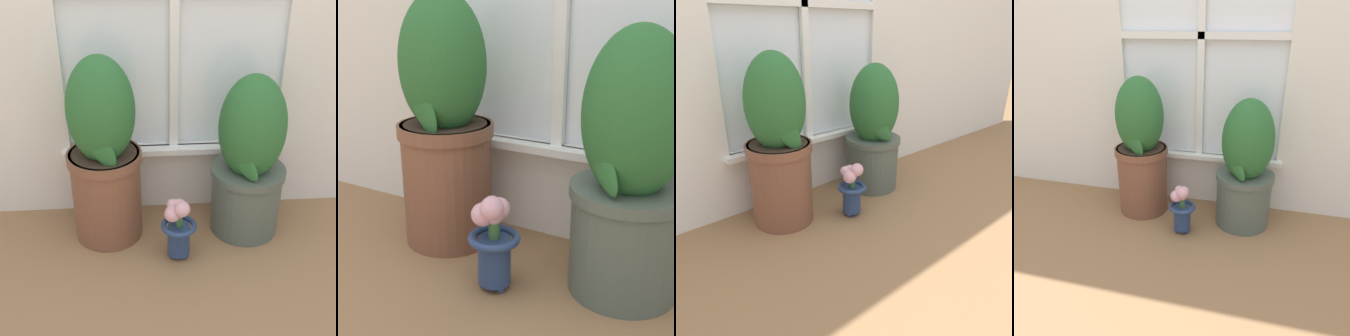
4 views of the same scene
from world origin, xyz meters
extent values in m
plane|color=olive|center=(0.00, 0.00, 0.00)|extent=(10.00, 10.00, 0.00)
cube|color=silver|center=(0.00, 0.69, 0.15)|extent=(0.87, 0.05, 0.31)
cube|color=white|center=(0.00, 0.65, 0.29)|extent=(0.93, 0.06, 0.02)
cylinder|color=brown|center=(-0.28, 0.49, 0.19)|extent=(0.27, 0.27, 0.38)
cylinder|color=brown|center=(-0.28, 0.49, 0.36)|extent=(0.29, 0.29, 0.04)
cylinder|color=#38281E|center=(-0.28, 0.49, 0.37)|extent=(0.25, 0.25, 0.01)
ellipsoid|color=#28602D|center=(-0.28, 0.49, 0.55)|extent=(0.25, 0.25, 0.41)
ellipsoid|color=#28602D|center=(-0.30, 0.40, 0.47)|extent=(0.19, 0.06, 0.25)
cylinder|color=#4C564C|center=(0.28, 0.49, 0.15)|extent=(0.28, 0.28, 0.29)
cylinder|color=#4C564C|center=(0.28, 0.49, 0.28)|extent=(0.30, 0.30, 0.03)
cylinder|color=#38281E|center=(0.28, 0.49, 0.29)|extent=(0.26, 0.26, 0.01)
ellipsoid|color=#28602D|center=(0.28, 0.49, 0.47)|extent=(0.26, 0.26, 0.42)
ellipsoid|color=#28602D|center=(0.22, 0.41, 0.39)|extent=(0.19, 0.15, 0.22)
sphere|color=navy|center=(-0.01, 0.35, 0.01)|extent=(0.02, 0.02, 0.02)
sphere|color=navy|center=(-0.04, 0.30, 0.01)|extent=(0.02, 0.02, 0.02)
sphere|color=navy|center=(0.02, 0.30, 0.01)|extent=(0.02, 0.02, 0.02)
cylinder|color=navy|center=(-0.01, 0.32, 0.08)|extent=(0.09, 0.09, 0.13)
torus|color=navy|center=(-0.01, 0.32, 0.15)|extent=(0.14, 0.14, 0.02)
cylinder|color=#386633|center=(-0.01, 0.32, 0.18)|extent=(0.03, 0.03, 0.07)
sphere|color=#DB9EAD|center=(-0.01, 0.32, 0.21)|extent=(0.05, 0.05, 0.05)
sphere|color=#DB9EAD|center=(-0.01, 0.34, 0.22)|extent=(0.06, 0.06, 0.06)
sphere|color=#DB9EAD|center=(-0.03, 0.34, 0.22)|extent=(0.05, 0.05, 0.05)
sphere|color=#DB9EAD|center=(-0.03, 0.31, 0.21)|extent=(0.06, 0.06, 0.06)
sphere|color=#DB9EAD|center=(0.00, 0.30, 0.24)|extent=(0.06, 0.06, 0.06)
camera|label=1|loc=(-0.15, -1.09, 1.23)|focal=50.00mm
camera|label=2|loc=(0.56, -0.60, 0.71)|focal=50.00mm
camera|label=3|loc=(-0.91, -0.72, 0.84)|focal=35.00mm
camera|label=4|loc=(0.35, -1.07, 0.99)|focal=35.00mm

